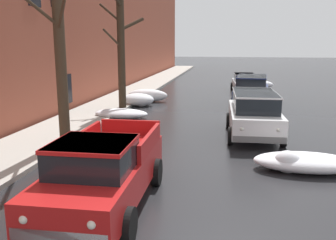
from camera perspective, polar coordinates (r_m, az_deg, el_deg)
name	(u,v)px	position (r m, az deg, el deg)	size (l,w,h in m)	color
left_sidewalk_slab	(93,113)	(20.12, -11.47, 1.09)	(2.84, 80.00, 0.15)	#A8A399
brick_townhouse_facade	(53,2)	(20.65, -17.37, 17.03)	(0.63, 80.00, 11.60)	#9E4C38
snow_bank_near_corner_left	(138,100)	(22.35, -4.67, 3.12)	(1.95, 1.50, 0.76)	white
snow_bank_along_left_kerb	(258,85)	(31.73, 13.82, 5.35)	(2.37, 1.00, 0.68)	white
snow_bank_mid_block_left	(121,114)	(18.80, -7.22, 0.99)	(2.72, 1.39, 0.48)	white
snow_bank_near_corner_right	(304,162)	(11.74, 20.22, -6.15)	(3.05, 1.44, 0.67)	white
snow_bank_along_right_kerb	(147,95)	(24.01, -3.30, 3.80)	(2.62, 0.97, 0.81)	white
bare_tree_second_along_sidewalk	(59,40)	(13.76, -16.51, 11.83)	(1.89, 1.89, 7.32)	#423323
bare_tree_mid_block	(121,40)	(20.78, -7.28, 12.12)	(2.76, 3.24, 8.03)	#382B1E
pickup_truck_red_approaching_near_lane	(103,172)	(8.57, -10.03, -7.96)	(2.15, 5.06, 1.76)	red
suv_white_parked_kerbside_close	(254,112)	(15.32, 13.15, 1.16)	(2.22, 4.73, 1.82)	silver
suv_darkblue_parked_kerbside_mid	(251,90)	(22.70, 12.78, 4.58)	(2.44, 4.71, 1.82)	navy
sedan_silver_parked_far_down_block	(244,82)	(29.15, 11.74, 5.72)	(2.11, 4.40, 1.42)	#B7B7BC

